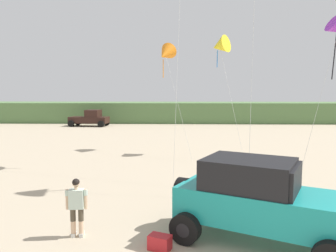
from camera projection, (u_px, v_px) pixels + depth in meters
dune_ridge at (171, 112)px, 46.58m from camera, size 90.00×7.93×2.68m
jeep at (259, 199)px, 8.84m from camera, size 5.00×4.06×2.26m
person_watching at (77, 204)px, 9.20m from camera, size 0.62×0.33×1.67m
cooler_box at (160, 242)px, 8.51m from camera, size 0.65×0.54×0.38m
distant_pickup at (90, 118)px, 39.92m from camera, size 4.77×2.81×1.98m
kite_green_box at (220, 46)px, 21.74m from camera, size 1.84×5.04×7.76m
kite_purple_stunt at (165, 54)px, 22.93m from camera, size 2.59×5.42×7.51m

